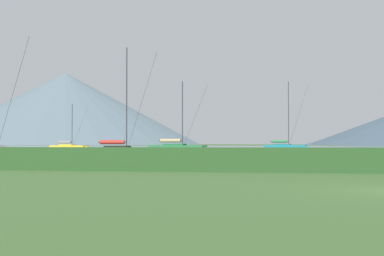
{
  "coord_description": "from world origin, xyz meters",
  "views": [
    {
      "loc": [
        -3.57,
        -18.28,
        1.47
      ],
      "look_at": [
        -17.79,
        62.58,
        3.56
      ],
      "focal_mm": 54.27,
      "sensor_mm": 36.0,
      "label": 1
    }
  ],
  "objects_px": {
    "sailboat_slip_4": "(286,147)",
    "sailboat_slip_9": "(70,148)",
    "sailboat_slip_8": "(122,152)",
    "sailboat_slip_7": "(179,149)"
  },
  "relations": [
    {
      "from": "sailboat_slip_7",
      "to": "sailboat_slip_4",
      "type": "bearing_deg",
      "value": 69.47
    },
    {
      "from": "sailboat_slip_4",
      "to": "sailboat_slip_9",
      "type": "xyz_separation_m",
      "value": [
        -36.61,
        -4.54,
        -0.08
      ]
    },
    {
      "from": "sailboat_slip_9",
      "to": "sailboat_slip_8",
      "type": "bearing_deg",
      "value": -55.71
    },
    {
      "from": "sailboat_slip_8",
      "to": "sailboat_slip_9",
      "type": "relative_size",
      "value": 1.31
    },
    {
      "from": "sailboat_slip_7",
      "to": "sailboat_slip_9",
      "type": "xyz_separation_m",
      "value": [
        -23.4,
        21.48,
        -0.08
      ]
    },
    {
      "from": "sailboat_slip_7",
      "to": "sailboat_slip_8",
      "type": "height_order",
      "value": "sailboat_slip_8"
    },
    {
      "from": "sailboat_slip_4",
      "to": "sailboat_slip_8",
      "type": "height_order",
      "value": "sailboat_slip_4"
    },
    {
      "from": "sailboat_slip_4",
      "to": "sailboat_slip_8",
      "type": "distance_m",
      "value": 47.69
    },
    {
      "from": "sailboat_slip_7",
      "to": "sailboat_slip_8",
      "type": "bearing_deg",
      "value": -88.61
    },
    {
      "from": "sailboat_slip_4",
      "to": "sailboat_slip_9",
      "type": "bearing_deg",
      "value": -166.83
    }
  ]
}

